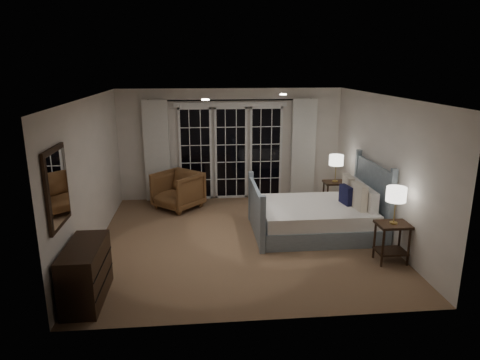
{
  "coord_description": "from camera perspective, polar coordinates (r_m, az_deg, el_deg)",
  "views": [
    {
      "loc": [
        -0.71,
        -7.03,
        3.02
      ],
      "look_at": [
        -0.02,
        0.16,
        1.05
      ],
      "focal_mm": 32.0,
      "sensor_mm": 36.0,
      "label": 1
    }
  ],
  "objects": [
    {
      "name": "curtain_right",
      "position": [
        9.88,
        8.43,
        4.19
      ],
      "size": [
        0.55,
        0.1,
        2.25
      ],
      "primitive_type": "cube",
      "color": "silver",
      "rests_on": "curtain_rod"
    },
    {
      "name": "wall_front",
      "position": [
        4.92,
        3.18,
        -5.9
      ],
      "size": [
        5.0,
        0.02,
        2.5
      ],
      "primitive_type": "cube",
      "color": "silver",
      "rests_on": "floor"
    },
    {
      "name": "mirror",
      "position": [
        5.71,
        -23.22,
        -0.95
      ],
      "size": [
        0.05,
        0.85,
        1.0
      ],
      "color": "black",
      "rests_on": "wall_left"
    },
    {
      "name": "french_doors",
      "position": [
        9.71,
        -1.22,
        3.79
      ],
      "size": [
        2.5,
        0.04,
        2.2
      ],
      "color": "black",
      "rests_on": "wall_back"
    },
    {
      "name": "downlight_b",
      "position": [
        6.65,
        -4.63,
        10.63
      ],
      "size": [
        0.12,
        0.12,
        0.01
      ],
      "primitive_type": "cylinder",
      "color": "white",
      "rests_on": "ceiling"
    },
    {
      "name": "bed",
      "position": [
        7.99,
        10.3,
        -4.71
      ],
      "size": [
        2.2,
        1.58,
        1.28
      ],
      "color": "#8698A2",
      "rests_on": "floor"
    },
    {
      "name": "ceiling",
      "position": [
        7.08,
        0.26,
        11.04
      ],
      "size": [
        5.0,
        5.0,
        0.0
      ],
      "primitive_type": "plane",
      "rotation": [
        3.14,
        0.0,
        0.0
      ],
      "color": "white",
      "rests_on": "wall_back"
    },
    {
      "name": "lamp_right",
      "position": [
        9.18,
        12.71,
        2.56
      ],
      "size": [
        0.3,
        0.3,
        0.58
      ],
      "color": "#B49648",
      "rests_on": "nightstand_right"
    },
    {
      "name": "curtain_rod",
      "position": [
        9.49,
        -1.23,
        10.6
      ],
      "size": [
        3.5,
        0.03,
        0.03
      ],
      "primitive_type": "cylinder",
      "rotation": [
        0.0,
        1.57,
        0.0
      ],
      "color": "black",
      "rests_on": "wall_back"
    },
    {
      "name": "lamp_left",
      "position": [
        6.89,
        20.11,
        -1.86
      ],
      "size": [
        0.3,
        0.3,
        0.58
      ],
      "color": "#B49648",
      "rests_on": "nightstand_left"
    },
    {
      "name": "dresser",
      "position": [
        6.05,
        -19.87,
        -11.57
      ],
      "size": [
        0.46,
        1.08,
        0.77
      ],
      "color": "black",
      "rests_on": "floor"
    },
    {
      "name": "armchair",
      "position": [
        9.25,
        -8.27,
        -1.36
      ],
      "size": [
        1.22,
        1.22,
        0.8
      ],
      "primitive_type": "imported",
      "rotation": [
        0.0,
        0.0,
        -0.74
      ],
      "color": "brown",
      "rests_on": "floor"
    },
    {
      "name": "curtain_left",
      "position": [
        9.64,
        -11.03,
        3.79
      ],
      "size": [
        0.55,
        0.1,
        2.25
      ],
      "primitive_type": "cube",
      "color": "silver",
      "rests_on": "curtain_rod"
    },
    {
      "name": "nightstand_right",
      "position": [
        9.35,
        12.48,
        -1.43
      ],
      "size": [
        0.46,
        0.37,
        0.6
      ],
      "color": "black",
      "rests_on": "floor"
    },
    {
      "name": "wall_right",
      "position": [
        7.93,
        18.54,
        1.55
      ],
      "size": [
        0.02,
        5.0,
        2.5
      ],
      "primitive_type": "cube",
      "color": "silver",
      "rests_on": "floor"
    },
    {
      "name": "nightstand_left",
      "position": [
        7.11,
        19.61,
        -7.12
      ],
      "size": [
        0.49,
        0.39,
        0.64
      ],
      "color": "black",
      "rests_on": "floor"
    },
    {
      "name": "wall_back",
      "position": [
        9.72,
        -1.24,
        4.76
      ],
      "size": [
        5.0,
        0.02,
        2.5
      ],
      "primitive_type": "cube",
      "color": "silver",
      "rests_on": "floor"
    },
    {
      "name": "downlight_a",
      "position": [
        7.79,
        5.78,
        11.28
      ],
      "size": [
        0.12,
        0.12,
        0.01
      ],
      "primitive_type": "cylinder",
      "color": "white",
      "rests_on": "ceiling"
    },
    {
      "name": "floor",
      "position": [
        7.68,
        0.23,
        -7.89
      ],
      "size": [
        5.0,
        5.0,
        0.0
      ],
      "primitive_type": "plane",
      "color": "olive",
      "rests_on": "ground"
    },
    {
      "name": "wall_left",
      "position": [
        7.47,
        -19.22,
        0.67
      ],
      "size": [
        0.02,
        5.0,
        2.5
      ],
      "primitive_type": "cube",
      "color": "silver",
      "rests_on": "floor"
    }
  ]
}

